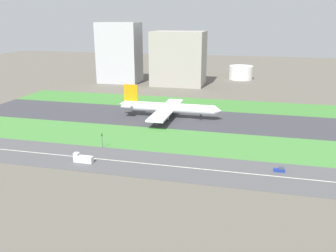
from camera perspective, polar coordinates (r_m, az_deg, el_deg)
name	(u,v)px	position (r m, az deg, el deg)	size (l,w,h in m)	color
ground_plane	(191,119)	(215.97, 3.69, 1.13)	(800.00, 800.00, 0.00)	#5B564C
runway	(191,119)	(215.96, 3.69, 1.14)	(280.00, 46.00, 0.10)	#38383D
grass_median_north	(201,104)	(255.14, 5.34, 3.58)	(280.00, 36.00, 0.10)	#3D7A33
grass_median_south	(176,140)	(177.60, 1.32, -2.37)	(280.00, 36.00, 0.10)	#427F38
highway	(160,165)	(148.64, -1.38, -6.35)	(280.00, 28.00, 0.10)	#4C4C4F
highway_centerline	(160,165)	(148.62, -1.38, -6.33)	(266.00, 0.50, 0.01)	silver
airliner	(167,108)	(217.38, -0.17, 2.97)	(65.00, 56.00, 19.70)	white
truck_0	(83,159)	(155.05, -13.67, -5.19)	(8.40, 2.50, 4.00)	silver
car_3	(280,170)	(148.97, 17.70, -6.78)	(4.40, 1.80, 2.00)	navy
traffic_light	(102,140)	(168.78, -10.65, -2.20)	(0.36, 0.50, 7.20)	#4C4C51
terminal_building	(120,53)	(344.05, -7.88, 11.69)	(38.33, 26.12, 55.96)	#B2B2B7
hangar_building	(179,58)	(327.71, 1.75, 10.91)	(47.19, 34.42, 48.38)	#9E998E
fuel_tank_west	(241,73)	(367.58, 11.76, 8.49)	(23.72, 23.72, 13.53)	silver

